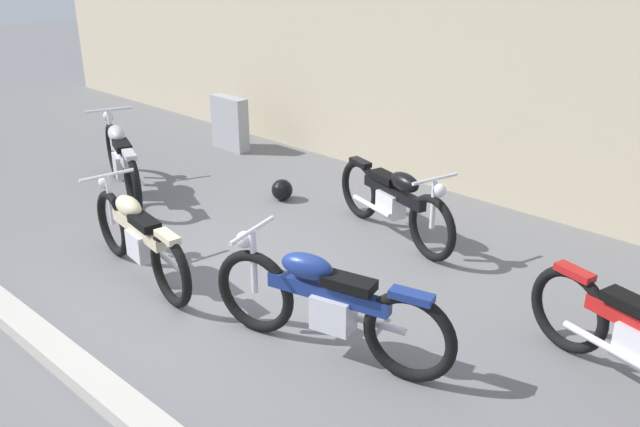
{
  "coord_description": "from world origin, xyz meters",
  "views": [
    {
      "loc": [
        4.13,
        -3.42,
        3.04
      ],
      "look_at": [
        0.13,
        0.88,
        0.55
      ],
      "focal_mm": 37.63,
      "sensor_mm": 36.0,
      "label": 1
    }
  ],
  "objects": [
    {
      "name": "motorcycle_blue",
      "position": [
        1.17,
        -0.17,
        0.44
      ],
      "size": [
        2.01,
        0.72,
        0.92
      ],
      "rotation": [
        0.0,
        0.0,
        3.38
      ],
      "color": "black",
      "rests_on": "ground_plane"
    },
    {
      "name": "stone_marker",
      "position": [
        -3.44,
        2.76,
        0.4
      ],
      "size": [
        0.64,
        0.2,
        0.79
      ],
      "primitive_type": "cube",
      "rotation": [
        0.0,
        0.0,
        -0.01
      ],
      "color": "#9E9EA3",
      "rests_on": "ground_plane"
    },
    {
      "name": "curb_strip",
      "position": [
        0.0,
        -1.64,
        0.06
      ],
      "size": [
        18.0,
        0.24,
        0.12
      ],
      "primitive_type": "cube",
      "color": "#B7B2A8",
      "rests_on": "ground_plane"
    },
    {
      "name": "ground_plane",
      "position": [
        0.0,
        0.0,
        0.0
      ],
      "size": [
        40.0,
        40.0,
        0.0
      ],
      "primitive_type": "plane",
      "color": "slate"
    },
    {
      "name": "motorcycle_black",
      "position": [
        0.25,
        1.9,
        0.42
      ],
      "size": [
        1.88,
        0.74,
        0.87
      ],
      "rotation": [
        0.0,
        0.0,
        -0.28
      ],
      "color": "black",
      "rests_on": "ground_plane"
    },
    {
      "name": "motorcycle_cream",
      "position": [
        -0.94,
        -0.44,
        0.42
      ],
      "size": [
        1.93,
        0.56,
        0.87
      ],
      "rotation": [
        0.0,
        0.0,
        2.99
      ],
      "color": "black",
      "rests_on": "ground_plane"
    },
    {
      "name": "motorcycle_silver",
      "position": [
        -2.99,
        0.66,
        0.45
      ],
      "size": [
        1.95,
        0.97,
        0.93
      ],
      "rotation": [
        0.0,
        0.0,
        2.75
      ],
      "color": "black",
      "rests_on": "ground_plane"
    },
    {
      "name": "helmet",
      "position": [
        -1.39,
        1.84,
        0.13
      ],
      "size": [
        0.26,
        0.26,
        0.26
      ],
      "primitive_type": "sphere",
      "color": "black",
      "rests_on": "ground_plane"
    },
    {
      "name": "building_wall",
      "position": [
        0.0,
        3.63,
        1.32
      ],
      "size": [
        18.0,
        0.3,
        2.64
      ],
      "primitive_type": "cube",
      "color": "beige",
      "rests_on": "ground_plane"
    }
  ]
}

